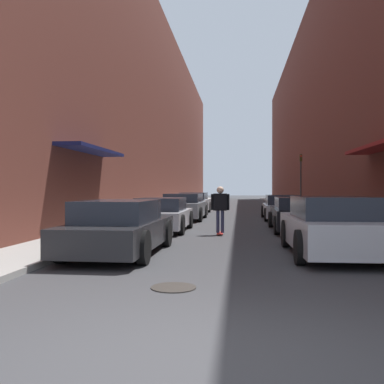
# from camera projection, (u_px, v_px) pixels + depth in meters

# --- Properties ---
(ground) EXTENTS (137.29, 137.29, 0.00)m
(ground) POSITION_uv_depth(u_px,v_px,m) (235.00, 212.00, 28.64)
(ground) COLOR #38383A
(curb_strip_left) EXTENTS (1.80, 62.40, 0.12)m
(curb_strip_left) POSITION_uv_depth(u_px,v_px,m) (182.00, 206.00, 35.33)
(curb_strip_left) COLOR gray
(curb_strip_left) RESTS_ON ground
(curb_strip_right) EXTENTS (1.80, 62.40, 0.12)m
(curb_strip_right) POSITION_uv_depth(u_px,v_px,m) (290.00, 207.00, 34.36)
(curb_strip_right) COLOR gray
(curb_strip_right) RESTS_ON ground
(building_row_left) EXTENTS (4.90, 62.40, 14.70)m
(building_row_left) POSITION_uv_depth(u_px,v_px,m) (148.00, 119.00, 35.59)
(building_row_left) COLOR brown
(building_row_left) RESTS_ON ground
(building_row_right) EXTENTS (4.90, 62.40, 15.08)m
(building_row_right) POSITION_uv_depth(u_px,v_px,m) (327.00, 113.00, 33.98)
(building_row_right) COLOR brown
(building_row_right) RESTS_ON ground
(parked_car_left_0) EXTENTS (1.90, 4.50, 1.26)m
(parked_car_left_0) POSITION_uv_depth(u_px,v_px,m) (120.00, 228.00, 9.98)
(parked_car_left_0) COLOR #232326
(parked_car_left_0) RESTS_ON ground
(parked_car_left_1) EXTENTS (1.90, 3.95, 1.21)m
(parked_car_left_1) POSITION_uv_depth(u_px,v_px,m) (162.00, 215.00, 15.37)
(parked_car_left_1) COLOR #B7B7BC
(parked_car_left_1) RESTS_ON ground
(parked_car_left_2) EXTENTS (2.00, 4.53, 1.29)m
(parked_car_left_2) POSITION_uv_depth(u_px,v_px,m) (184.00, 207.00, 21.09)
(parked_car_left_2) COLOR gray
(parked_car_left_2) RESTS_ON ground
(parked_car_left_3) EXTENTS (1.85, 3.97, 1.30)m
(parked_car_left_3) POSITION_uv_depth(u_px,v_px,m) (194.00, 203.00, 26.33)
(parked_car_left_3) COLOR #B7B7BC
(parked_car_left_3) RESTS_ON ground
(parked_car_right_0) EXTENTS (1.88, 4.29, 1.36)m
(parked_car_right_0) POSITION_uv_depth(u_px,v_px,m) (330.00, 227.00, 9.73)
(parked_car_right_0) COLOR #B7B7BC
(parked_car_right_0) RESTS_ON ground
(parked_car_right_1) EXTENTS (1.89, 4.43, 1.23)m
(parked_car_right_1) POSITION_uv_depth(u_px,v_px,m) (298.00, 214.00, 15.44)
(parked_car_right_1) COLOR black
(parked_car_right_1) RESTS_ON ground
(parked_car_right_2) EXTENTS (1.87, 4.45, 1.23)m
(parked_car_right_2) POSITION_uv_depth(u_px,v_px,m) (282.00, 208.00, 21.17)
(parked_car_right_2) COLOR #B7B7BC
(parked_car_right_2) RESTS_ON ground
(skateboarder) EXTENTS (0.61, 0.78, 1.61)m
(skateboarder) POSITION_uv_depth(u_px,v_px,m) (220.00, 205.00, 14.13)
(skateboarder) COLOR #B2231E
(skateboarder) RESTS_ON ground
(manhole_cover) EXTENTS (0.70, 0.70, 0.02)m
(manhole_cover) POSITION_uv_depth(u_px,v_px,m) (174.00, 287.00, 6.58)
(manhole_cover) COLOR #332D28
(manhole_cover) RESTS_ON ground
(traffic_light) EXTENTS (0.16, 0.22, 3.65)m
(traffic_light) POSITION_uv_depth(u_px,v_px,m) (301.00, 176.00, 27.93)
(traffic_light) COLOR #2D2D2D
(traffic_light) RESTS_ON curb_strip_right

